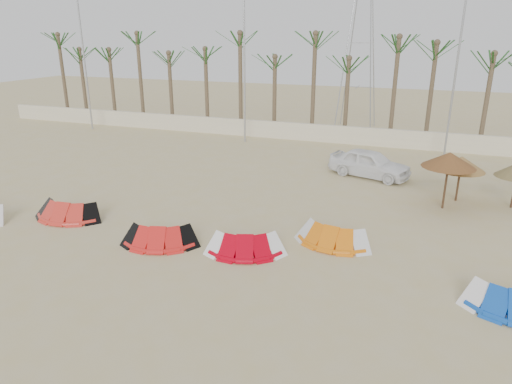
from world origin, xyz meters
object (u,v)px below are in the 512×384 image
at_px(kite_red_mid, 163,233).
at_px(kite_orange, 334,233).
at_px(parasol_left, 461,164).
at_px(kite_red_right, 248,241).
at_px(car, 370,163).
at_px(kite_red_left, 71,208).
at_px(parasol_mid, 449,160).

xyz_separation_m(kite_red_mid, kite_orange, (6.21, 2.32, 0.00)).
bearing_deg(kite_red_mid, parasol_left, 39.68).
height_order(kite_red_right, car, car).
relative_size(kite_red_mid, car, 0.70).
relative_size(kite_red_left, parasol_mid, 1.18).
relative_size(kite_red_left, kite_red_right, 0.99).
height_order(kite_red_mid, kite_red_right, same).
xyz_separation_m(kite_orange, parasol_mid, (4.11, 5.45, 1.93)).
xyz_separation_m(kite_red_left, kite_red_mid, (5.23, -0.91, -0.00)).
relative_size(kite_red_mid, kite_red_right, 1.00).
bearing_deg(kite_red_left, parasol_left, 26.82).
height_order(kite_red_mid, parasol_mid, parasol_mid).
bearing_deg(kite_red_mid, kite_orange, 20.44).
distance_m(kite_red_left, parasol_mid, 17.10).
height_order(kite_red_left, car, car).
relative_size(kite_red_left, kite_orange, 1.03).
bearing_deg(kite_red_right, kite_orange, 33.05).
distance_m(kite_red_left, kite_orange, 11.53).
bearing_deg(kite_red_left, car, 42.60).
bearing_deg(car, parasol_mid, -117.62).
relative_size(parasol_mid, car, 0.59).
height_order(kite_red_mid, car, car).
bearing_deg(parasol_mid, kite_orange, -127.00).
bearing_deg(kite_red_left, kite_orange, 7.02).
xyz_separation_m(kite_red_left, kite_red_right, (8.59, -0.45, -0.00)).
bearing_deg(parasol_left, kite_red_right, -131.35).
distance_m(kite_red_left, parasol_left, 18.20).
bearing_deg(kite_red_right, parasol_mid, 46.40).
distance_m(parasol_left, parasol_mid, 1.54).
bearing_deg(parasol_mid, kite_red_mid, -143.04).
distance_m(kite_red_mid, kite_orange, 6.63).
height_order(kite_red_left, kite_orange, same).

